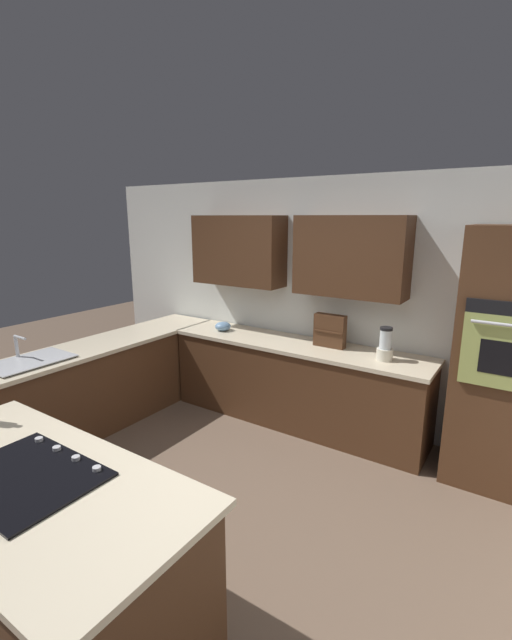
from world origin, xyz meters
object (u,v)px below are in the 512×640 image
at_px(wall_oven, 511,362).
at_px(sink_unit, 29,361).
at_px(mixing_bowl, 223,326).
at_px(blender, 385,346).
at_px(spice_rack, 330,331).
at_px(cooktop, 26,475).

distance_m(wall_oven, sink_unit, 4.14).
bearing_deg(mixing_bowl, blender, 180.00).
relative_size(sink_unit, blender, 2.23).
bearing_deg(mixing_bowl, wall_oven, -179.66).
height_order(blender, mixing_bowl, blender).
bearing_deg(wall_oven, mixing_bowl, 0.34).
bearing_deg(wall_oven, blender, 0.98).
bearing_deg(spice_rack, wall_oven, 177.00).
height_order(cooktop, mixing_bowl, mixing_bowl).
distance_m(wall_oven, spice_rack, 1.60).
distance_m(blender, mixing_bowl, 1.90).
xyz_separation_m(sink_unit, cooktop, (-1.73, 0.97, -0.01)).
xyz_separation_m(sink_unit, mixing_bowl, (-0.78, -1.87, 0.03)).
bearing_deg(sink_unit, cooktop, 150.62).
height_order(sink_unit, blender, blender).
bearing_deg(cooktop, mixing_bowl, -71.56).
distance_m(blender, spice_rack, 0.61).
relative_size(wall_oven, mixing_bowl, 11.52).
relative_size(wall_oven, cooktop, 2.81).
xyz_separation_m(wall_oven, mixing_bowl, (2.90, 0.02, -0.12)).
bearing_deg(cooktop, blender, -108.45).
xyz_separation_m(wall_oven, blender, (1.00, 0.02, -0.04)).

